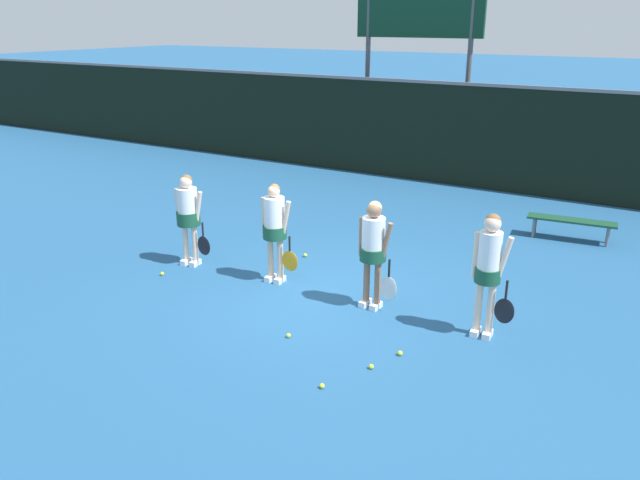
# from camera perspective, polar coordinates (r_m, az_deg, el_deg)

# --- Properties ---
(ground_plane) EXTENTS (140.00, 140.00, 0.00)m
(ground_plane) POSITION_cam_1_polar(r_m,az_deg,el_deg) (10.04, 0.38, -5.08)
(ground_plane) COLOR #235684
(fence_windscreen) EXTENTS (60.00, 0.08, 2.67)m
(fence_windscreen) POSITION_cam_1_polar(r_m,az_deg,el_deg) (16.60, 14.30, 9.17)
(fence_windscreen) COLOR black
(fence_windscreen) RESTS_ON ground_plane
(scoreboard) EXTENTS (3.75, 0.15, 5.30)m
(scoreboard) POSITION_cam_1_polar(r_m,az_deg,el_deg) (18.55, 8.99, 19.17)
(scoreboard) COLOR #515156
(scoreboard) RESTS_ON ground_plane
(bench_courtside) EXTENTS (1.70, 0.53, 0.43)m
(bench_courtside) POSITION_cam_1_polar(r_m,az_deg,el_deg) (13.35, 22.00, 1.51)
(bench_courtside) COLOR #19472D
(bench_courtside) RESTS_ON ground_plane
(player_0) EXTENTS (0.69, 0.41, 1.65)m
(player_0) POSITION_cam_1_polar(r_m,az_deg,el_deg) (11.20, -11.95, 2.52)
(player_0) COLOR beige
(player_0) RESTS_ON ground_plane
(player_1) EXTENTS (0.69, 0.39, 1.69)m
(player_1) POSITION_cam_1_polar(r_m,az_deg,el_deg) (10.25, -4.14, 1.38)
(player_1) COLOR beige
(player_1) RESTS_ON ground_plane
(player_2) EXTENTS (0.67, 0.40, 1.69)m
(player_2) POSITION_cam_1_polar(r_m,az_deg,el_deg) (9.32, 4.92, -0.47)
(player_2) COLOR #8C664C
(player_2) RESTS_ON ground_plane
(player_3) EXTENTS (0.63, 0.35, 1.78)m
(player_3) POSITION_cam_1_polar(r_m,az_deg,el_deg) (8.70, 15.20, -2.20)
(player_3) COLOR beige
(player_3) RESTS_ON ground_plane
(tennis_ball_0) EXTENTS (0.07, 0.07, 0.07)m
(tennis_ball_0) POSITION_cam_1_polar(r_m,az_deg,el_deg) (8.09, 4.70, -11.46)
(tennis_ball_0) COLOR #CCE033
(tennis_ball_0) RESTS_ON ground_plane
(tennis_ball_1) EXTENTS (0.07, 0.07, 0.07)m
(tennis_ball_1) POSITION_cam_1_polar(r_m,az_deg,el_deg) (11.12, -14.23, -3.01)
(tennis_ball_1) COLOR #CCE033
(tennis_ball_1) RESTS_ON ground_plane
(tennis_ball_2) EXTENTS (0.06, 0.06, 0.06)m
(tennis_ball_2) POSITION_cam_1_polar(r_m,az_deg,el_deg) (7.69, 0.18, -13.20)
(tennis_ball_2) COLOR #CCE033
(tennis_ball_2) RESTS_ON ground_plane
(tennis_ball_3) EXTENTS (0.06, 0.06, 0.06)m
(tennis_ball_3) POSITION_cam_1_polar(r_m,az_deg,el_deg) (8.79, -2.89, -8.71)
(tennis_ball_3) COLOR #CCE033
(tennis_ball_3) RESTS_ON ground_plane
(tennis_ball_4) EXTENTS (0.07, 0.07, 0.07)m
(tennis_ball_4) POSITION_cam_1_polar(r_m,az_deg,el_deg) (11.60, -1.36, -1.39)
(tennis_ball_4) COLOR #CCE033
(tennis_ball_4) RESTS_ON ground_plane
(tennis_ball_5) EXTENTS (0.07, 0.07, 0.07)m
(tennis_ball_5) POSITION_cam_1_polar(r_m,az_deg,el_deg) (8.42, 7.33, -10.22)
(tennis_ball_5) COLOR #CCE033
(tennis_ball_5) RESTS_ON ground_plane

